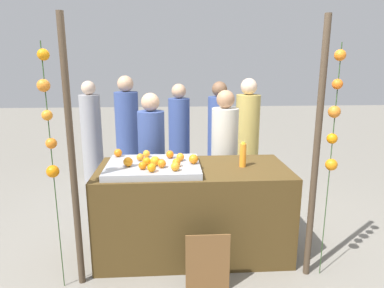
% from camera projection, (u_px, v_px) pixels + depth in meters
% --- Properties ---
extents(ground_plane, '(24.00, 24.00, 0.00)m').
position_uv_depth(ground_plane, '(193.00, 250.00, 3.52)').
color(ground_plane, gray).
extents(stall_counter, '(1.86, 0.86, 0.89)m').
position_uv_depth(stall_counter, '(193.00, 210.00, 3.42)').
color(stall_counter, '#4C3819').
rests_on(stall_counter, ground_plane).
extents(orange_tray, '(0.88, 0.69, 0.06)m').
position_uv_depth(orange_tray, '(153.00, 167.00, 3.24)').
color(orange_tray, '#9EA0A5').
rests_on(orange_tray, stall_counter).
extents(orange_0, '(0.08, 0.08, 0.08)m').
position_uv_depth(orange_0, '(147.00, 161.00, 3.17)').
color(orange_0, orange).
rests_on(orange_0, orange_tray).
extents(orange_1, '(0.08, 0.08, 0.08)m').
position_uv_depth(orange_1, '(180.00, 157.00, 3.32)').
color(orange_1, orange).
rests_on(orange_1, orange_tray).
extents(orange_2, '(0.09, 0.09, 0.09)m').
position_uv_depth(orange_2, '(194.00, 159.00, 3.22)').
color(orange_2, orange).
rests_on(orange_2, orange_tray).
extents(orange_3, '(0.08, 0.08, 0.08)m').
position_uv_depth(orange_3, '(170.00, 154.00, 3.42)').
color(orange_3, orange).
rests_on(orange_3, orange_tray).
extents(orange_4, '(0.08, 0.08, 0.08)m').
position_uv_depth(orange_4, '(175.00, 166.00, 3.01)').
color(orange_4, orange).
rests_on(orange_4, orange_tray).
extents(orange_5, '(0.08, 0.08, 0.08)m').
position_uv_depth(orange_5, '(151.00, 168.00, 2.98)').
color(orange_5, orange).
rests_on(orange_5, orange_tray).
extents(orange_6, '(0.07, 0.07, 0.07)m').
position_uv_depth(orange_6, '(146.00, 154.00, 3.45)').
color(orange_6, orange).
rests_on(orange_6, orange_tray).
extents(orange_7, '(0.08, 0.08, 0.08)m').
position_uv_depth(orange_7, '(162.00, 164.00, 3.10)').
color(orange_7, orange).
rests_on(orange_7, orange_tray).
extents(orange_8, '(0.07, 0.07, 0.07)m').
position_uv_depth(orange_8, '(143.00, 166.00, 3.05)').
color(orange_8, orange).
rests_on(orange_8, orange_tray).
extents(orange_9, '(0.08, 0.08, 0.08)m').
position_uv_depth(orange_9, '(176.00, 163.00, 3.13)').
color(orange_9, orange).
rests_on(orange_9, orange_tray).
extents(orange_10, '(0.07, 0.07, 0.07)m').
position_uv_depth(orange_10, '(140.00, 157.00, 3.32)').
color(orange_10, orange).
rests_on(orange_10, orange_tray).
extents(orange_11, '(0.09, 0.09, 0.09)m').
position_uv_depth(orange_11, '(155.00, 161.00, 3.16)').
color(orange_11, orange).
rests_on(orange_11, orange_tray).
extents(orange_12, '(0.09, 0.09, 0.09)m').
position_uv_depth(orange_12, '(128.00, 162.00, 3.14)').
color(orange_12, orange).
rests_on(orange_12, orange_tray).
extents(orange_13, '(0.08, 0.08, 0.08)m').
position_uv_depth(orange_13, '(118.00, 153.00, 3.47)').
color(orange_13, orange).
rests_on(orange_13, orange_tray).
extents(juice_bottle, '(0.06, 0.06, 0.25)m').
position_uv_depth(juice_bottle, '(243.00, 155.00, 3.32)').
color(juice_bottle, orange).
rests_on(juice_bottle, stall_counter).
extents(chalkboard_sign, '(0.37, 0.03, 0.53)m').
position_uv_depth(chalkboard_sign, '(208.00, 263.00, 2.84)').
color(chalkboard_sign, brown).
rests_on(chalkboard_sign, ground_plane).
extents(vendor_left, '(0.31, 0.31, 1.55)m').
position_uv_depth(vendor_left, '(152.00, 163.00, 4.04)').
color(vendor_left, '#384C8C').
rests_on(vendor_left, ground_plane).
extents(vendor_right, '(0.32, 0.32, 1.58)m').
position_uv_depth(vendor_right, '(224.00, 160.00, 4.13)').
color(vendor_right, beige).
rests_on(vendor_right, ground_plane).
extents(crowd_person_0, '(0.32, 0.32, 1.59)m').
position_uv_depth(crowd_person_0, '(179.00, 140.00, 5.18)').
color(crowd_person_0, '#384C8C').
rests_on(crowd_person_0, ground_plane).
extents(crowd_person_1, '(0.32, 0.32, 1.62)m').
position_uv_depth(crowd_person_1, '(92.00, 135.00, 5.46)').
color(crowd_person_1, '#99999E').
rests_on(crowd_person_1, ground_plane).
extents(crowd_person_2, '(0.33, 0.33, 1.63)m').
position_uv_depth(crowd_person_2, '(219.00, 141.00, 5.06)').
color(crowd_person_2, '#384C8C').
rests_on(crowd_person_2, ground_plane).
extents(crowd_person_3, '(0.34, 0.34, 1.68)m').
position_uv_depth(crowd_person_3, '(247.00, 142.00, 4.88)').
color(crowd_person_3, tan).
rests_on(crowd_person_3, ground_plane).
extents(crowd_person_4, '(0.34, 0.34, 1.71)m').
position_uv_depth(crowd_person_4, '(128.00, 138.00, 5.04)').
color(crowd_person_4, '#384C8C').
rests_on(crowd_person_4, ground_plane).
extents(canopy_post_left, '(0.06, 0.06, 2.26)m').
position_uv_depth(canopy_post_left, '(72.00, 159.00, 2.74)').
color(canopy_post_left, '#473828').
rests_on(canopy_post_left, ground_plane).
extents(canopy_post_right, '(0.06, 0.06, 2.26)m').
position_uv_depth(canopy_post_right, '(316.00, 155.00, 2.87)').
color(canopy_post_right, '#473828').
rests_on(canopy_post_right, ground_plane).
extents(garland_strand_left, '(0.11, 0.11, 2.04)m').
position_uv_depth(garland_strand_left, '(48.00, 120.00, 2.61)').
color(garland_strand_left, '#2D4C23').
rests_on(garland_strand_left, ground_plane).
extents(garland_strand_right, '(0.12, 0.11, 2.04)m').
position_uv_depth(garland_strand_right, '(334.00, 118.00, 2.79)').
color(garland_strand_right, '#2D4C23').
rests_on(garland_strand_right, ground_plane).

